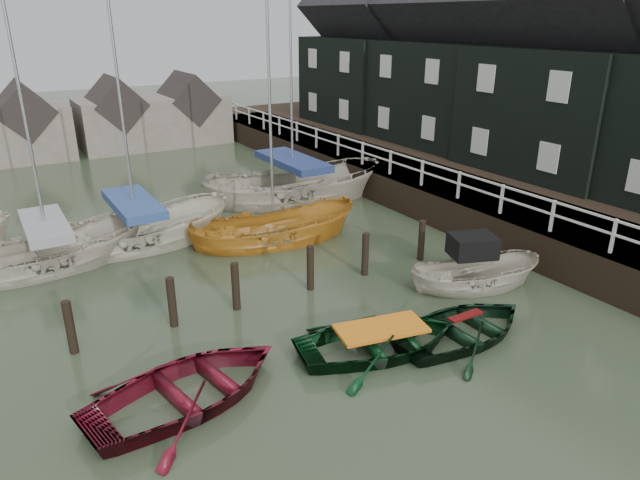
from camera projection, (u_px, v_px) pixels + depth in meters
ground at (330, 346)px, 14.22m from camera, size 120.00×120.00×0.00m
pier at (388, 177)px, 26.49m from camera, size 3.04×32.00×2.70m
land_strip at (472, 176)px, 29.42m from camera, size 14.00×38.00×1.50m
quay_houses at (505, 63)px, 26.27m from camera, size 6.52×28.14×10.01m
mooring_pilings at (239, 292)px, 15.88m from camera, size 13.72×0.22×1.80m
far_sheds at (114, 119)px, 34.62m from camera, size 14.00×4.08×4.39m
rowboat_red at (191, 401)px, 12.18m from camera, size 5.02×4.00×0.93m
rowboat_green at (380, 350)px, 14.03m from camera, size 4.74×3.81×0.87m
rowboat_dkgreen at (463, 338)px, 14.59m from camera, size 4.13×3.01×0.84m
motorboat at (473, 285)px, 17.23m from camera, size 4.31×2.83×2.41m
sailboat_a at (53, 266)px, 18.65m from camera, size 6.50×2.96×10.81m
sailboat_b at (138, 244)px, 20.41m from camera, size 6.95×2.83×12.48m
sailboat_c at (274, 241)px, 20.85m from camera, size 6.52×3.41×10.38m
sailboat_d at (293, 199)px, 25.39m from camera, size 8.46×5.13×13.32m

